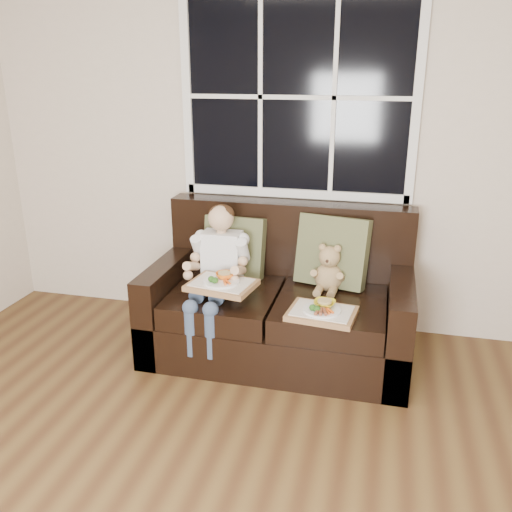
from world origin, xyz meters
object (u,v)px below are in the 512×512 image
(loveseat, at_px, (281,307))
(tray_left, at_px, (222,283))
(child, at_px, (218,262))
(teddy_bear, at_px, (329,271))
(tray_right, at_px, (322,312))

(loveseat, height_order, tray_left, loveseat)
(child, bearing_deg, loveseat, 16.50)
(teddy_bear, bearing_deg, loveseat, -167.32)
(teddy_bear, bearing_deg, tray_right, -84.01)
(teddy_bear, distance_m, tray_left, 0.71)
(tray_right, bearing_deg, teddy_bear, 98.07)
(child, bearing_deg, tray_right, -18.81)
(loveseat, xyz_separation_m, teddy_bear, (0.31, 0.04, 0.27))
(teddy_bear, relative_size, tray_left, 0.74)
(loveseat, relative_size, teddy_bear, 5.19)
(child, height_order, tray_right, child)
(child, distance_m, tray_left, 0.22)
(loveseat, xyz_separation_m, tray_right, (0.32, -0.36, 0.17))
(child, bearing_deg, teddy_bear, 12.98)
(child, relative_size, tray_right, 2.00)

